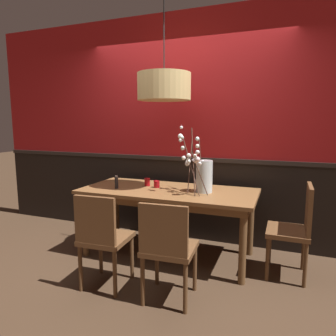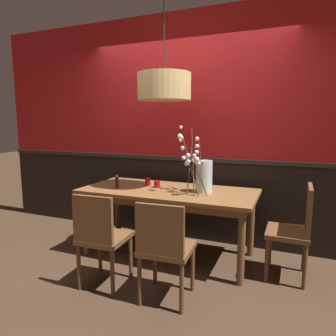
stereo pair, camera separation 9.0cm
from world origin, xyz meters
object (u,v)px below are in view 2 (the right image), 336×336
dining_table (168,197)px  pendant_lamp (164,87)px  vase_with_blossoms (202,175)px  condiment_bottle (117,182)px  chair_head_east_end (296,227)px  chair_near_side_left (101,235)px  candle_holder_nearer_edge (157,184)px  chair_near_side_right (164,246)px  candle_holder_nearer_center (148,182)px  chair_far_side_right (213,194)px  chair_far_side_left (172,193)px

dining_table → pendant_lamp: 1.19m
vase_with_blossoms → condiment_bottle: vase_with_blossoms is taller
dining_table → chair_head_east_end: (1.32, -0.02, -0.16)m
chair_near_side_left → condiment_bottle: 0.83m
chair_head_east_end → vase_with_blossoms: 1.03m
pendant_lamp → candle_holder_nearer_edge: bearing=163.7°
chair_near_side_right → condiment_bottle: 1.18m
chair_near_side_right → candle_holder_nearer_center: bearing=123.0°
chair_far_side_right → chair_near_side_left: chair_far_side_right is taller
chair_near_side_left → pendant_lamp: 1.65m
candle_holder_nearer_edge → pendant_lamp: pendant_lamp is taller
dining_table → chair_head_east_end: 1.33m
dining_table → candle_holder_nearer_center: 0.34m
chair_near_side_left → condiment_bottle: (-0.27, 0.71, 0.33)m
chair_far_side_left → condiment_bottle: (-0.27, -0.98, 0.32)m
dining_table → candle_holder_nearer_edge: 0.21m
pendant_lamp → chair_near_side_left: bearing=-105.2°
chair_far_side_right → candle_holder_nearer_center: (-0.59, -0.77, 0.26)m
chair_near_side_right → chair_far_side_left: chair_far_side_left is taller
chair_far_side_right → chair_head_east_end: (1.02, -0.89, -0.03)m
dining_table → chair_far_side_left: size_ratio=2.07×
vase_with_blossoms → candle_holder_nearer_center: vase_with_blossoms is taller
chair_head_east_end → candle_holder_nearer_center: 1.65m
chair_far_side_left → pendant_lamp: size_ratio=0.85×
chair_far_side_left → pendant_lamp: bearing=-73.7°
candle_holder_nearer_edge → dining_table: bearing=-18.4°
chair_far_side_right → chair_far_side_left: bearing=-175.9°
candle_holder_nearer_edge → candle_holder_nearer_center: bearing=162.3°
chair_far_side_right → chair_head_east_end: bearing=-40.9°
chair_far_side_right → candle_holder_nearer_center: size_ratio=10.53×
chair_far_side_left → condiment_bottle: 1.07m
chair_far_side_right → condiment_bottle: size_ratio=6.62×
chair_near_side_left → chair_near_side_right: bearing=0.2°
vase_with_blossoms → candle_holder_nearer_center: bearing=172.9°
chair_near_side_left → candle_holder_nearer_edge: 0.98m
candle_holder_nearer_edge → condiment_bottle: size_ratio=0.54×
dining_table → chair_near_side_left: chair_near_side_left is taller
chair_near_side_right → vase_with_blossoms: size_ratio=1.25×
pendant_lamp → chair_near_side_right: bearing=-66.8°
chair_head_east_end → pendant_lamp: bearing=178.3°
chair_far_side_right → chair_far_side_left: size_ratio=1.05×
chair_head_east_end → vase_with_blossoms: vase_with_blossoms is taller
chair_near_side_left → chair_head_east_end: size_ratio=0.96×
chair_far_side_right → pendant_lamp: size_ratio=0.89×
chair_near_side_left → candle_holder_nearer_center: chair_near_side_left is taller
vase_with_blossoms → chair_near_side_right: bearing=-93.7°
vase_with_blossoms → condiment_bottle: 0.96m
candle_holder_nearer_center → pendant_lamp: pendant_lamp is taller
chair_near_side_left → vase_with_blossoms: bearing=52.3°
chair_near_side_right → candle_holder_nearer_center: (-0.62, 0.96, 0.31)m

